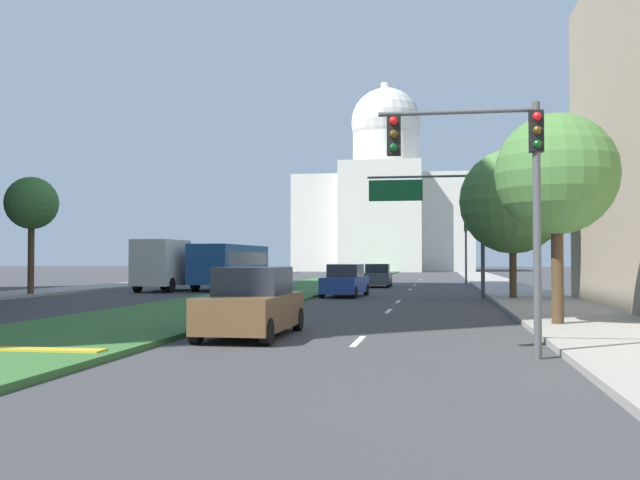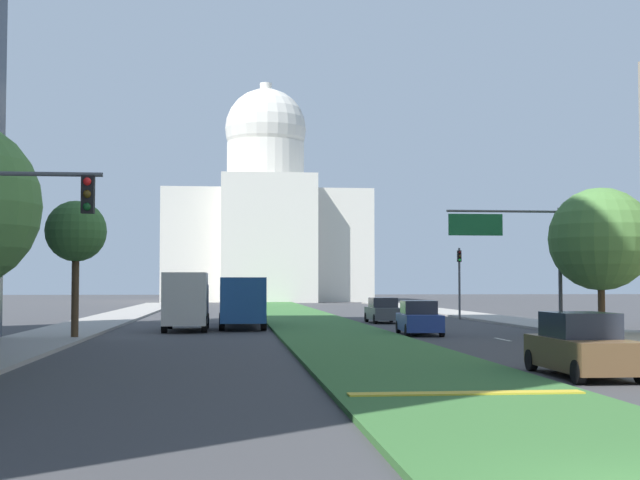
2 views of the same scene
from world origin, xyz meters
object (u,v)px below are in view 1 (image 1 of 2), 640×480
object	(u,v)px
overhead_guide_sign	(438,208)
traffic_light_far_right	(466,242)
street_tree_right_mid	(512,201)
street_tree_left_mid	(32,204)
sedan_midblock	(345,281)
sedan_distant	(377,276)
city_bus	(231,263)
traffic_light_near_right	(494,172)
capitol_building	(386,206)
box_truck_delivery	(166,264)
street_tree_right_near	(557,175)
sedan_lead_stopped	(252,304)

from	to	relation	value
overhead_guide_sign	traffic_light_far_right	bearing A→B (deg)	83.88
traffic_light_far_right	street_tree_right_mid	distance (m)	21.42
street_tree_left_mid	sedan_midblock	size ratio (longest dim) A/B	1.40
street_tree_right_mid	sedan_midblock	distance (m)	9.79
sedan_distant	city_bus	world-z (taller)	city_bus
sedan_midblock	traffic_light_near_right	bearing A→B (deg)	-75.42
capitol_building	overhead_guide_sign	xyz separation A→B (m)	(9.27, -88.74, -6.64)
city_bus	street_tree_left_mid	bearing A→B (deg)	-124.77
sedan_distant	box_truck_delivery	size ratio (longest dim) A/B	0.66
capitol_building	city_bus	distance (m)	79.95
street_tree_right_near	sedan_lead_stopped	size ratio (longest dim) A/B	1.37
city_bus	traffic_light_near_right	bearing A→B (deg)	-65.06
sedan_midblock	city_bus	world-z (taller)	city_bus
street_tree_left_mid	box_truck_delivery	world-z (taller)	street_tree_left_mid
overhead_guide_sign	street_tree_left_mid	distance (m)	21.78
sedan_midblock	box_truck_delivery	world-z (taller)	box_truck_delivery
overhead_guide_sign	sedan_midblock	xyz separation A→B (m)	(-4.93, 0.78, -3.85)
traffic_light_near_right	street_tree_left_mid	distance (m)	31.17
traffic_light_near_right	street_tree_left_mid	bearing A→B (deg)	137.40
box_truck_delivery	sedan_distant	bearing A→B (deg)	35.32
traffic_light_near_right	sedan_distant	xyz separation A→B (m)	(-5.60, 37.48, -3.01)
capitol_building	box_truck_delivery	distance (m)	83.99
capitol_building	overhead_guide_sign	distance (m)	89.47
traffic_light_near_right	box_truck_delivery	world-z (taller)	traffic_light_near_right
street_tree_right_near	street_tree_right_mid	distance (m)	14.21
box_truck_delivery	city_bus	size ratio (longest dim) A/B	0.58
capitol_building	street_tree_left_mid	size ratio (longest dim) A/B	5.10
box_truck_delivery	street_tree_right_near	bearing A→B (deg)	-46.92
city_bus	sedan_midblock	bearing A→B (deg)	-44.40
street_tree_right_mid	sedan_midblock	xyz separation A→B (m)	(-8.51, 2.76, -3.98)
street_tree_right_mid	sedan_distant	world-z (taller)	street_tree_right_mid
street_tree_right_near	traffic_light_near_right	bearing A→B (deg)	-108.50
street_tree_left_mid	sedan_distant	xyz separation A→B (m)	(17.32, 16.40, -4.20)
capitol_building	box_truck_delivery	bearing A→B (deg)	-95.29
street_tree_right_mid	city_bus	world-z (taller)	street_tree_right_mid
capitol_building	traffic_light_near_right	world-z (taller)	capitol_building
traffic_light_near_right	street_tree_left_mid	world-z (taller)	street_tree_left_mid
overhead_guide_sign	sedan_lead_stopped	size ratio (longest dim) A/B	1.42
traffic_light_far_right	street_tree_left_mid	world-z (taller)	street_tree_left_mid
street_tree_left_mid	sedan_midblock	world-z (taller)	street_tree_left_mid
capitol_building	city_bus	size ratio (longest dim) A/B	3.00
sedan_distant	traffic_light_near_right	bearing A→B (deg)	-81.50
street_tree_right_near	street_tree_left_mid	size ratio (longest dim) A/B	0.97
sedan_lead_stopped	city_bus	distance (m)	30.63
sedan_distant	street_tree_left_mid	bearing A→B (deg)	-136.58
capitol_building	traffic_light_far_right	distance (m)	70.78
sedan_lead_stopped	city_bus	xyz separation A→B (m)	(-9.15, 29.21, 0.93)
box_truck_delivery	city_bus	distance (m)	4.95
street_tree_left_mid	box_truck_delivery	distance (m)	9.46
capitol_building	sedan_lead_stopped	world-z (taller)	capitol_building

